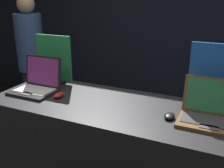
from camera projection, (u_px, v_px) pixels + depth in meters
name	position (u px, v px, depth m)	size (l,w,h in m)	color
wall_back	(175.00, 14.00, 3.30)	(8.00, 0.05, 2.80)	black
display_counter	(110.00, 161.00, 1.96)	(1.73, 0.67, 0.93)	black
laptop_front	(37.00, 84.00, 2.04)	(0.33, 0.28, 0.26)	black
mouse_front	(59.00, 95.00, 1.92)	(0.06, 0.10, 0.04)	maroon
promo_stand_front	(54.00, 61.00, 2.19)	(0.33, 0.07, 0.41)	black
laptop_back	(211.00, 113.00, 1.55)	(0.36, 0.28, 0.24)	brown
mouse_back	(170.00, 116.00, 1.60)	(0.07, 0.09, 0.03)	black
promo_stand_back	(217.00, 79.00, 1.66)	(0.36, 0.07, 0.44)	black
person_bystander	(32.00, 64.00, 3.12)	(0.31, 0.31, 1.64)	#282833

